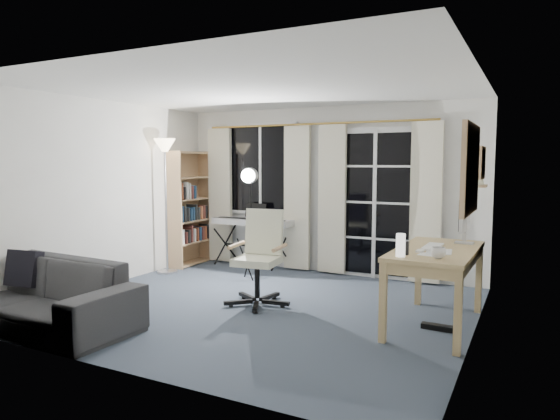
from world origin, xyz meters
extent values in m
cube|color=#3C4958|center=(0.00, 0.00, -0.01)|extent=(4.50, 4.00, 0.02)
cube|color=white|center=(-1.05, 1.98, 1.50)|extent=(1.20, 0.06, 1.40)
cube|color=black|center=(-1.05, 1.95, 1.50)|extent=(1.10, 0.02, 1.30)
cube|color=white|center=(-1.05, 1.94, 1.50)|extent=(0.04, 0.03, 1.30)
cube|color=white|center=(0.75, 1.98, 1.02)|extent=(1.32, 0.06, 2.11)
cube|color=black|center=(0.45, 1.95, 1.02)|extent=(0.55, 0.02, 1.95)
cube|color=black|center=(1.05, 1.95, 1.02)|extent=(0.55, 0.02, 1.95)
cube|color=white|center=(0.75, 1.94, 1.02)|extent=(0.05, 0.04, 2.05)
cube|color=white|center=(0.75, 1.94, 0.55)|extent=(1.15, 0.03, 0.03)
cube|color=white|center=(0.75, 1.94, 1.05)|extent=(1.15, 0.03, 0.03)
cube|color=white|center=(0.75, 1.94, 1.55)|extent=(1.15, 0.03, 0.03)
cylinder|color=gold|center=(-0.15, 1.90, 2.15)|extent=(3.50, 0.03, 0.03)
cube|color=beige|center=(-1.75, 1.88, 1.08)|extent=(0.40, 0.07, 2.10)
cube|color=beige|center=(-0.40, 1.88, 1.08)|extent=(0.40, 0.07, 2.10)
cube|color=beige|center=(0.15, 1.88, 1.08)|extent=(0.40, 0.07, 2.10)
cube|color=beige|center=(1.45, 1.88, 1.08)|extent=(0.40, 0.07, 2.10)
cube|color=tan|center=(-2.09, 1.14, 0.89)|extent=(0.28, 0.03, 1.77)
cube|color=tan|center=(-2.09, 1.94, 0.89)|extent=(0.28, 0.03, 1.77)
cube|color=tan|center=(-2.22, 1.54, 0.89)|extent=(0.03, 0.80, 1.77)
cube|color=tan|center=(-2.09, 1.54, 0.03)|extent=(0.29, 0.80, 0.02)
cube|color=tan|center=(-2.09, 1.54, 0.35)|extent=(0.29, 0.80, 0.02)
cube|color=tan|center=(-2.09, 1.54, 0.69)|extent=(0.29, 0.80, 0.02)
cube|color=tan|center=(-2.09, 1.54, 1.03)|extent=(0.29, 0.80, 0.02)
cube|color=tan|center=(-2.09, 1.54, 1.37)|extent=(0.29, 0.80, 0.02)
cube|color=tan|center=(-2.09, 1.54, 1.75)|extent=(0.29, 0.80, 0.02)
cube|color=white|center=(-2.07, 1.21, 0.48)|extent=(0.20, 0.05, 0.23)
cube|color=brown|center=(-2.07, 1.30, 0.46)|extent=(0.20, 0.04, 0.18)
cube|color=#303030|center=(-2.07, 1.37, 0.47)|extent=(0.20, 0.03, 0.20)
cube|color=brown|center=(-2.07, 1.44, 0.50)|extent=(0.20, 0.03, 0.26)
cube|color=white|center=(-2.07, 1.51, 0.47)|extent=(0.20, 0.05, 0.21)
cube|color=#9F4C2D|center=(-2.07, 1.59, 0.47)|extent=(0.20, 0.04, 0.21)
cube|color=#284E7A|center=(-2.07, 1.66, 0.47)|extent=(0.20, 0.04, 0.22)
cube|color=brown|center=(-2.07, 1.74, 0.47)|extent=(0.20, 0.03, 0.20)
cube|color=#9F4C2D|center=(-2.07, 1.80, 0.47)|extent=(0.20, 0.05, 0.21)
cube|color=#303030|center=(-2.08, 1.88, 0.48)|extent=(0.20, 0.03, 0.23)
cube|color=#284E7A|center=(-2.07, 1.21, 0.82)|extent=(0.20, 0.03, 0.24)
cube|color=#303030|center=(-2.07, 1.28, 0.82)|extent=(0.20, 0.05, 0.24)
cube|color=#303030|center=(-2.07, 1.36, 0.81)|extent=(0.20, 0.03, 0.21)
cube|color=#284E7A|center=(-2.07, 1.43, 0.80)|extent=(0.20, 0.03, 0.19)
cube|color=#284E7A|center=(-2.07, 1.49, 0.81)|extent=(0.20, 0.03, 0.21)
cube|color=#303030|center=(-2.07, 1.56, 0.83)|extent=(0.20, 0.03, 0.24)
cube|color=#303030|center=(-2.07, 1.63, 0.80)|extent=(0.20, 0.04, 0.19)
cube|color=#EF8B59|center=(-2.07, 1.70, 0.81)|extent=(0.20, 0.04, 0.21)
cube|color=brown|center=(-2.07, 1.77, 0.81)|extent=(0.20, 0.03, 0.22)
cube|color=#303030|center=(-2.08, 1.84, 0.81)|extent=(0.20, 0.03, 0.21)
cube|color=#9F4C2D|center=(-2.07, 1.21, 1.17)|extent=(0.20, 0.03, 0.25)
cube|color=#303030|center=(-2.07, 1.28, 1.14)|extent=(0.20, 0.03, 0.19)
cube|color=white|center=(-2.07, 1.34, 1.17)|extent=(0.20, 0.03, 0.27)
cube|color=white|center=(-2.07, 1.40, 1.16)|extent=(0.20, 0.03, 0.24)
cube|color=brown|center=(-2.07, 1.47, 1.14)|extent=(0.20, 0.03, 0.20)
cube|color=#284E7A|center=(-2.07, 1.53, 1.14)|extent=(0.20, 0.04, 0.20)
cylinder|color=#B2B2B7|center=(-2.01, 0.88, 0.02)|extent=(0.32, 0.32, 0.03)
cylinder|color=#B2B2B7|center=(-2.01, 0.88, 0.92)|extent=(0.03, 0.03, 1.79)
cone|color=#FFE5B2|center=(-2.01, 0.88, 1.85)|extent=(0.34, 0.34, 0.18)
cylinder|color=black|center=(-1.54, 1.70, 0.34)|extent=(0.03, 0.61, 0.55)
cylinder|color=black|center=(-1.54, 1.70, 0.34)|extent=(0.03, 0.61, 0.55)
cylinder|color=black|center=(-0.57, 1.70, 0.34)|extent=(0.03, 0.61, 0.55)
cylinder|color=black|center=(-0.57, 1.70, 0.34)|extent=(0.03, 0.61, 0.55)
cylinder|color=black|center=(-1.06, 1.70, 0.34)|extent=(0.98, 0.03, 0.02)
cube|color=silver|center=(-1.06, 1.70, 0.71)|extent=(1.27, 0.33, 0.09)
cube|color=white|center=(-1.06, 1.62, 0.75)|extent=(1.17, 0.14, 0.01)
cube|color=black|center=(-1.06, 1.66, 0.76)|extent=(1.13, 0.08, 0.01)
cube|color=black|center=(-1.06, 1.80, 0.88)|extent=(0.34, 0.07, 0.21)
cylinder|color=black|center=(-0.60, 1.08, 0.28)|extent=(0.08, 0.24, 0.62)
cylinder|color=black|center=(-0.77, 1.13, 0.28)|extent=(0.23, 0.09, 0.63)
cylinder|color=black|center=(-0.73, 0.95, 0.28)|extent=(0.18, 0.18, 0.63)
cylinder|color=black|center=(-0.70, 1.05, 0.89)|extent=(0.03, 0.03, 1.08)
cylinder|color=silver|center=(-0.69, 1.01, 1.43)|extent=(0.23, 0.16, 0.21)
cylinder|color=white|center=(-0.68, 0.94, 1.43)|extent=(0.18, 0.06, 0.18)
cube|color=black|center=(0.19, 0.08, 0.05)|extent=(0.33, 0.09, 0.04)
cylinder|color=black|center=(0.27, 0.09, 0.03)|extent=(0.06, 0.06, 0.05)
cube|color=black|center=(0.01, 0.27, 0.05)|extent=(0.11, 0.33, 0.04)
cylinder|color=black|center=(0.02, 0.35, 0.03)|extent=(0.06, 0.06, 0.05)
cube|color=black|center=(-0.23, 0.16, 0.05)|extent=(0.31, 0.20, 0.04)
cylinder|color=black|center=(-0.30, 0.20, 0.03)|extent=(0.06, 0.06, 0.05)
cube|color=black|center=(-0.20, -0.10, 0.05)|extent=(0.27, 0.26, 0.04)
cylinder|color=black|center=(-0.25, -0.16, 0.03)|extent=(0.06, 0.06, 0.05)
cube|color=black|center=(0.06, -0.15, 0.05)|extent=(0.18, 0.31, 0.04)
cylinder|color=black|center=(0.10, -0.22, 0.03)|extent=(0.06, 0.06, 0.05)
cylinder|color=black|center=(-0.03, 0.05, 0.28)|extent=(0.07, 0.07, 0.40)
cube|color=#EEEFC9|center=(-0.03, 0.05, 0.50)|extent=(0.52, 0.52, 0.08)
cube|color=#EEEFC9|center=(-0.06, 0.27, 0.81)|extent=(0.46, 0.18, 0.53)
cube|color=black|center=(-0.07, 0.31, 0.83)|extent=(0.43, 0.15, 0.49)
cylinder|color=tan|center=(-0.30, 0.04, 0.67)|extent=(0.10, 0.41, 0.04)
cylinder|color=tan|center=(0.22, 0.10, 0.67)|extent=(0.10, 0.41, 0.04)
cube|color=tan|center=(1.88, 0.21, 0.75)|extent=(0.75, 1.45, 0.04)
cube|color=tan|center=(1.88, 0.21, 0.68)|extent=(0.71, 1.41, 0.10)
cube|color=tan|center=(1.55, -0.46, 0.36)|extent=(0.06, 0.06, 0.73)
cube|color=tan|center=(2.18, -0.48, 0.36)|extent=(0.06, 0.06, 0.73)
cube|color=tan|center=(1.58, 0.89, 0.36)|extent=(0.06, 0.06, 0.73)
cube|color=tan|center=(2.21, 0.88, 0.36)|extent=(0.06, 0.06, 0.73)
cube|color=silver|center=(2.08, 0.66, 0.78)|extent=(0.19, 0.13, 0.02)
cube|color=silver|center=(2.08, 0.66, 0.91)|extent=(0.04, 0.03, 0.23)
cube|color=silver|center=(2.08, 0.66, 1.08)|extent=(0.05, 0.55, 0.35)
cube|color=black|center=(2.06, 0.66, 1.08)|extent=(0.02, 0.51, 0.31)
cube|color=white|center=(1.83, 0.26, 0.78)|extent=(0.15, 0.43, 0.02)
cube|color=white|center=(1.77, -0.05, 0.78)|extent=(0.06, 0.10, 0.02)
cube|color=white|center=(1.93, 0.05, 0.77)|extent=(0.26, 0.33, 0.01)
cube|color=white|center=(1.89, -0.15, 0.77)|extent=(0.23, 0.18, 0.00)
cube|color=black|center=(1.69, -0.25, 0.83)|extent=(0.05, 0.04, 0.12)
cylinder|color=white|center=(1.66, -0.35, 0.87)|extent=(0.08, 0.08, 0.21)
cube|color=black|center=(1.93, 0.10, 0.03)|extent=(0.31, 0.09, 0.05)
imported|color=silver|center=(1.98, -0.29, 0.83)|extent=(0.13, 0.10, 0.13)
cube|color=tan|center=(2.23, -0.35, 1.55)|extent=(0.04, 0.94, 0.74)
cube|color=white|center=(2.21, -0.35, 1.55)|extent=(0.01, 0.84, 0.64)
cube|color=tan|center=(2.23, 0.55, 1.60)|extent=(0.03, 0.42, 0.32)
cube|color=#458B61|center=(2.21, 0.55, 1.60)|extent=(0.00, 0.36, 0.26)
cube|color=tan|center=(2.16, 1.05, 1.35)|extent=(0.16, 0.30, 0.02)
cone|color=#EEEFC9|center=(2.16, 1.05, 1.44)|extent=(0.12, 0.12, 0.15)
imported|color=#2E2E31|center=(-1.65, -1.55, 0.43)|extent=(2.25, 0.74, 0.87)
cube|color=black|center=(-1.96, -1.43, 0.51)|extent=(0.40, 0.25, 0.39)
camera|label=1|loc=(2.70, -4.73, 1.61)|focal=32.00mm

